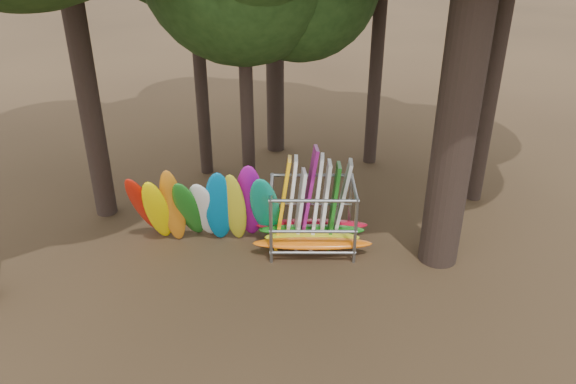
{
  "coord_description": "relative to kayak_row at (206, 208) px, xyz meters",
  "views": [
    {
      "loc": [
        0.14,
        -12.27,
        8.46
      ],
      "look_at": [
        0.07,
        1.5,
        1.4
      ],
      "focal_mm": 35.0,
      "sensor_mm": 36.0,
      "label": 1
    }
  ],
  "objects": [
    {
      "name": "kayak_row",
      "position": [
        0.0,
        0.0,
        0.0
      ],
      "size": [
        4.19,
        2.0,
        2.76
      ],
      "color": "red",
      "rests_on": "ground"
    },
    {
      "name": "storage_rack",
      "position": [
        2.85,
        -0.02,
        -0.32
      ],
      "size": [
        3.2,
        1.53,
        2.84
      ],
      "color": "gray",
      "rests_on": "ground"
    },
    {
      "name": "ground",
      "position": [
        2.13,
        -0.93,
        -1.21
      ],
      "size": [
        120.0,
        120.0,
        0.0
      ],
      "primitive_type": "plane",
      "color": "#47331E",
      "rests_on": "ground"
    }
  ]
}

